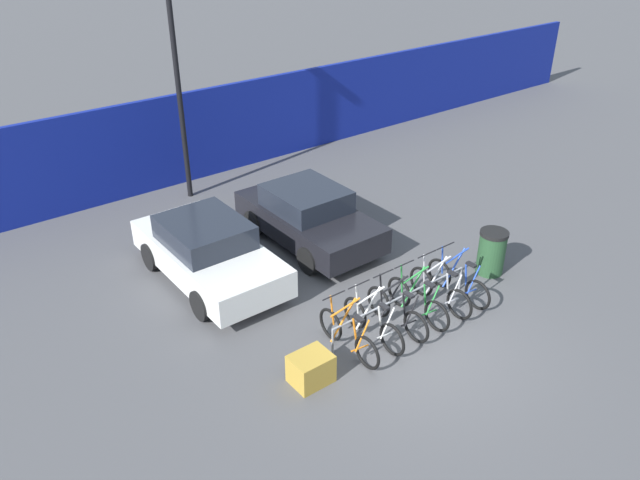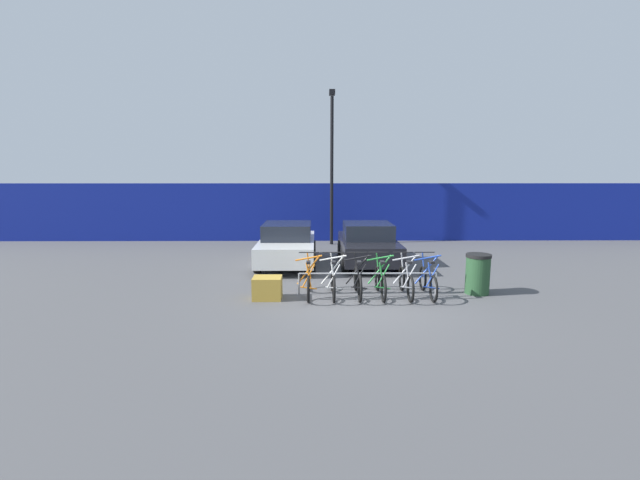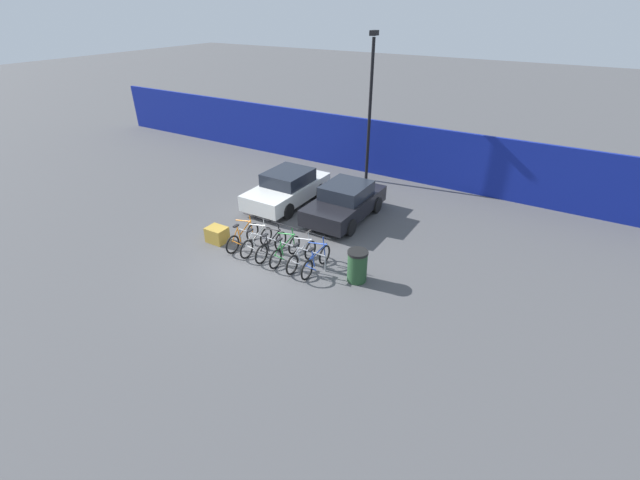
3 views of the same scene
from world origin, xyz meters
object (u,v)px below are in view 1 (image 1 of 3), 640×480
at_px(lamp_post, 176,68).
at_px(car_black, 308,216).
at_px(trash_bin, 492,252).
at_px(bicycle_white, 373,324).
at_px(car_white, 208,251).
at_px(bicycle_green, 418,302).
at_px(bicycle_silver, 440,291).
at_px(bicycle_orange, 348,336).
at_px(cargo_crate, 311,369).
at_px(bicycle_black, 397,312).
at_px(bike_rack, 402,299).
at_px(bicycle_blue, 458,282).

bearing_deg(lamp_post, car_black, -75.35).
height_order(car_black, trash_bin, car_black).
distance_m(bicycle_white, car_white, 4.08).
xyz_separation_m(bicycle_green, bicycle_silver, (0.64, 0.00, 0.00)).
relative_size(bicycle_orange, cargo_crate, 2.44).
bearing_deg(bicycle_white, trash_bin, 6.52).
distance_m(bicycle_orange, bicycle_green, 1.80).
bearing_deg(bicycle_black, bike_rack, 31.85).
bearing_deg(car_black, car_white, -179.52).
distance_m(bicycle_silver, cargo_crate, 3.46).
xyz_separation_m(bicycle_silver, lamp_post, (-1.58, 7.97, 3.21)).
distance_m(bicycle_black, car_black, 3.92).
bearing_deg(bicycle_blue, bicycle_orange, 179.54).
bearing_deg(bicycle_white, bicycle_blue, 3.10).
height_order(car_white, lamp_post, lamp_post).
xyz_separation_m(car_black, lamp_post, (-1.08, 4.13, 2.90)).
bearing_deg(bicycle_orange, trash_bin, 0.14).
height_order(bicycle_white, car_white, car_white).
distance_m(bicycle_black, car_white, 4.33).
distance_m(bicycle_blue, car_white, 5.38).
bearing_deg(car_black, bike_rack, -96.82).
bearing_deg(bicycle_orange, bike_rack, 2.87).
bearing_deg(cargo_crate, bicycle_orange, 11.45).
xyz_separation_m(bicycle_silver, trash_bin, (1.88, 0.22, 0.14)).
distance_m(bicycle_orange, bicycle_silver, 2.44).
xyz_separation_m(trash_bin, cargo_crate, (-5.34, -0.43, -0.24)).
bearing_deg(bicycle_silver, bicycle_white, 177.00).
bearing_deg(bicycle_black, bicycle_blue, 2.61).
relative_size(bicycle_black, bicycle_green, 1.00).
bearing_deg(car_black, trash_bin, -56.62).
height_order(bicycle_white, bicycle_blue, same).
relative_size(bicycle_orange, bicycle_white, 1.00).
height_order(car_black, lamp_post, lamp_post).
bearing_deg(car_black, bicycle_blue, -74.66).
xyz_separation_m(bicycle_green, trash_bin, (2.53, 0.22, 0.14)).
bearing_deg(cargo_crate, bicycle_black, 5.23).
relative_size(car_white, car_black, 1.05).
height_order(bicycle_black, car_white, car_white).
xyz_separation_m(lamp_post, cargo_crate, (-1.87, -8.18, -3.31)).
height_order(bicycle_white, car_black, car_black).
relative_size(bicycle_orange, car_black, 0.44).
bearing_deg(lamp_post, cargo_crate, -102.89).
distance_m(bicycle_silver, lamp_post, 8.74).
bearing_deg(bicycle_green, bicycle_blue, -0.76).
xyz_separation_m(bike_rack, bicycle_orange, (-1.50, -0.15, -0.11)).
bearing_deg(trash_bin, car_white, 144.86).
bearing_deg(car_white, trash_bin, -35.14).
height_order(bicycle_silver, cargo_crate, bicycle_silver).
bearing_deg(bicycle_silver, bike_rack, 168.07).
relative_size(bicycle_green, car_black, 0.44).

